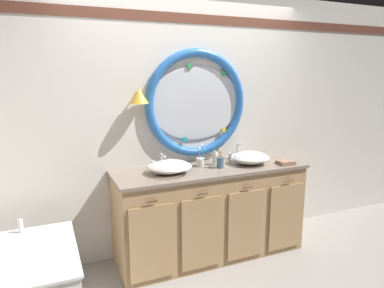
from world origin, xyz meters
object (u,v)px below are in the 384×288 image
object	(u,v)px
sink_basin_right	(250,158)
toothbrush_holder_right	(220,162)
toothbrush_holder_left	(200,161)
sink_basin_left	(170,167)
soap_dispenser	(215,158)
folded_hand_towel	(286,163)

from	to	relation	value
sink_basin_right	toothbrush_holder_right	distance (m)	0.35
toothbrush_holder_left	toothbrush_holder_right	distance (m)	0.20
toothbrush_holder_left	sink_basin_right	bearing A→B (deg)	-11.95
sink_basin_left	soap_dispenser	xyz separation A→B (m)	(0.51, 0.10, 0.00)
toothbrush_holder_left	folded_hand_towel	size ratio (longest dim) A/B	1.33
toothbrush_holder_left	soap_dispenser	bearing A→B (deg)	-1.67
sink_basin_left	toothbrush_holder_right	distance (m)	0.51
sink_basin_right	folded_hand_towel	size ratio (longest dim) A/B	2.32
sink_basin_left	toothbrush_holder_right	xyz separation A→B (m)	(0.51, -0.02, -0.00)
soap_dispenser	folded_hand_towel	bearing A→B (deg)	-21.42
sink_basin_right	toothbrush_holder_right	bearing A→B (deg)	-177.21
toothbrush_holder_left	sink_basin_left	bearing A→B (deg)	-163.26
toothbrush_holder_right	soap_dispenser	distance (m)	0.12
sink_basin_right	soap_dispenser	size ratio (longest dim) A/B	2.60
sink_basin_left	soap_dispenser	bearing A→B (deg)	11.28
toothbrush_holder_left	toothbrush_holder_right	world-z (taller)	toothbrush_holder_left
sink_basin_left	toothbrush_holder_left	world-z (taller)	toothbrush_holder_left
sink_basin_right	toothbrush_holder_right	size ratio (longest dim) A/B	1.84
sink_basin_right	toothbrush_holder_right	xyz separation A→B (m)	(-0.35, -0.02, -0.00)
sink_basin_right	folded_hand_towel	bearing A→B (deg)	-26.50
sink_basin_right	folded_hand_towel	xyz separation A→B (m)	(0.32, -0.16, -0.05)
sink_basin_left	soap_dispenser	distance (m)	0.52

